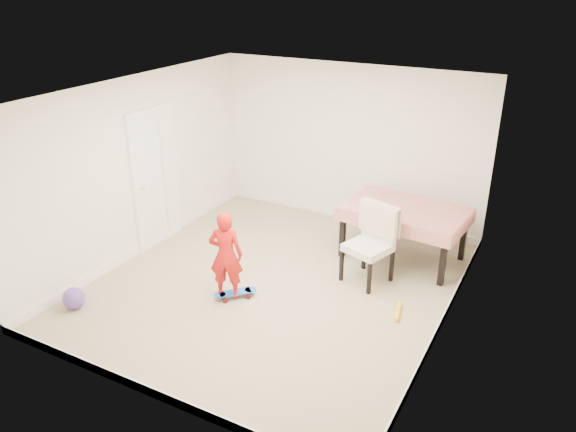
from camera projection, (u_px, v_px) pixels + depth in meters
The scene contains 17 objects.
ground at pixel (275, 284), 7.62m from camera, with size 5.00×5.00×0.00m, color tan.
ceiling at pixel (272, 94), 6.57m from camera, with size 4.50×5.00×0.04m, color white.
wall_back at pixel (349, 145), 9.09m from camera, with size 4.50×0.04×2.60m, color white.
wall_front at pixel (139, 284), 5.09m from camera, with size 4.50×0.04×2.60m, color white.
wall_left at pixel (139, 168), 8.05m from camera, with size 0.04×5.00×2.60m, color white.
wall_right at pixel (451, 231), 6.13m from camera, with size 0.04×5.00×2.60m, color white.
door at pixel (155, 179), 8.40m from camera, with size 0.10×0.94×2.11m, color white.
baseboard_back at pixel (346, 215), 9.60m from camera, with size 4.50×0.02×0.12m, color white.
baseboard_front at pixel (152, 392), 5.59m from camera, with size 4.50×0.02×0.12m, color white.
baseboard_left at pixel (147, 245), 8.56m from camera, with size 0.02×5.00×0.12m, color white.
baseboard_right at pixel (439, 325), 6.63m from camera, with size 0.02×5.00×0.12m, color white.
dining_table at pixel (403, 233), 8.15m from camera, with size 1.71×1.07×0.80m, color #B32109, non-canonical shape.
dining_chair at pixel (368, 245), 7.48m from camera, with size 0.58×0.66×1.08m, color beige, non-canonical shape.
skateboard at pixel (235, 295), 7.29m from camera, with size 0.56×0.20×0.08m, color blue, non-canonical shape.
child at pixel (226, 257), 7.06m from camera, with size 0.43×0.28×1.18m, color red.
balloon at pixel (74, 298), 7.02m from camera, with size 0.28×0.28×0.28m, color #5E43A3.
foam_toy at pixel (398, 312), 6.95m from camera, with size 0.06×0.06×0.40m, color yellow.
Camera 1 is at (3.27, -5.73, 3.93)m, focal length 35.00 mm.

